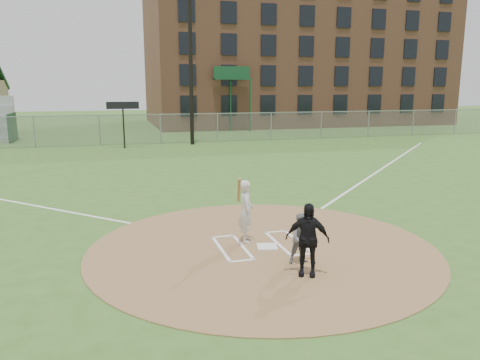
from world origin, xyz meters
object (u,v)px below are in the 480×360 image
object	(u,v)px
batter_at_plate	(246,211)
umpire	(307,239)
catcher	(302,238)
home_plate	(267,247)

from	to	relation	value
batter_at_plate	umpire	bearing A→B (deg)	-75.89
catcher	batter_at_plate	distance (m)	1.90
catcher	batter_at_plate	size ratio (longest dim) A/B	0.63
home_plate	umpire	world-z (taller)	umpire
home_plate	batter_at_plate	distance (m)	1.03
home_plate	batter_at_plate	xyz separation A→B (m)	(-0.36, 0.57, 0.78)
umpire	home_plate	bearing A→B (deg)	124.39
umpire	batter_at_plate	size ratio (longest dim) A/B	0.86
home_plate	umpire	distance (m)	1.98
catcher	umpire	size ratio (longest dim) A/B	0.73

